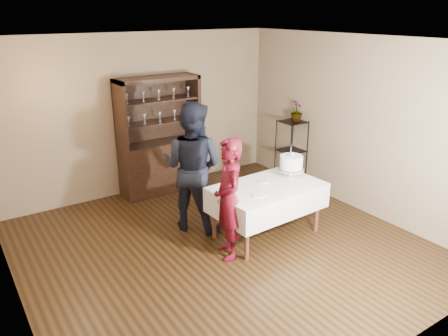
{
  "coord_description": "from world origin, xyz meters",
  "views": [
    {
      "loc": [
        -2.86,
        -4.35,
        3.04
      ],
      "look_at": [
        0.1,
        0.1,
        1.09
      ],
      "focal_mm": 35.0,
      "sensor_mm": 36.0,
      "label": 1
    }
  ],
  "objects_px": {
    "man": "(192,167)",
    "potted_plant": "(297,111)",
    "china_hutch": "(160,154)",
    "plant_etagere": "(291,150)",
    "woman": "(229,199)",
    "cake": "(291,164)",
    "cake_table": "(267,198)"
  },
  "relations": [
    {
      "from": "plant_etagere",
      "to": "woman",
      "type": "bearing_deg",
      "value": -148.64
    },
    {
      "from": "plant_etagere",
      "to": "woman",
      "type": "height_order",
      "value": "woman"
    },
    {
      "from": "man",
      "to": "cake",
      "type": "height_order",
      "value": "man"
    },
    {
      "from": "man",
      "to": "cake",
      "type": "xyz_separation_m",
      "value": [
        1.22,
        -0.71,
        0.02
      ]
    },
    {
      "from": "potted_plant",
      "to": "cake_table",
      "type": "bearing_deg",
      "value": -142.88
    },
    {
      "from": "china_hutch",
      "to": "plant_etagere",
      "type": "distance_m",
      "value": 2.33
    },
    {
      "from": "cake_table",
      "to": "woman",
      "type": "bearing_deg",
      "value": -168.65
    },
    {
      "from": "woman",
      "to": "cake",
      "type": "distance_m",
      "value": 1.27
    },
    {
      "from": "cake_table",
      "to": "man",
      "type": "height_order",
      "value": "man"
    },
    {
      "from": "woman",
      "to": "plant_etagere",
      "type": "bearing_deg",
      "value": 140.39
    },
    {
      "from": "cake_table",
      "to": "man",
      "type": "xyz_separation_m",
      "value": [
        -0.73,
        0.8,
        0.36
      ]
    },
    {
      "from": "china_hutch",
      "to": "plant_etagere",
      "type": "xyz_separation_m",
      "value": [
        2.08,
        -1.05,
        -0.01
      ]
    },
    {
      "from": "plant_etagere",
      "to": "cake",
      "type": "xyz_separation_m",
      "value": [
        -1.08,
        -1.18,
        0.31
      ]
    },
    {
      "from": "cake_table",
      "to": "woman",
      "type": "relative_size",
      "value": 0.98
    },
    {
      "from": "cake_table",
      "to": "man",
      "type": "distance_m",
      "value": 1.14
    },
    {
      "from": "potted_plant",
      "to": "man",
      "type": "bearing_deg",
      "value": -169.79
    },
    {
      "from": "plant_etagere",
      "to": "cake",
      "type": "relative_size",
      "value": 2.39
    },
    {
      "from": "cake",
      "to": "china_hutch",
      "type": "bearing_deg",
      "value": 114.13
    },
    {
      "from": "cake_table",
      "to": "man",
      "type": "bearing_deg",
      "value": 132.41
    },
    {
      "from": "cake_table",
      "to": "cake",
      "type": "distance_m",
      "value": 0.63
    },
    {
      "from": "woman",
      "to": "cake",
      "type": "relative_size",
      "value": 3.17
    },
    {
      "from": "man",
      "to": "potted_plant",
      "type": "height_order",
      "value": "man"
    },
    {
      "from": "plant_etagere",
      "to": "woman",
      "type": "distance_m",
      "value": 2.72
    },
    {
      "from": "man",
      "to": "cake",
      "type": "relative_size",
      "value": 3.74
    },
    {
      "from": "cake",
      "to": "potted_plant",
      "type": "relative_size",
      "value": 1.38
    },
    {
      "from": "woman",
      "to": "china_hutch",
      "type": "bearing_deg",
      "value": -166.45
    },
    {
      "from": "china_hutch",
      "to": "plant_etagere",
      "type": "height_order",
      "value": "china_hutch"
    },
    {
      "from": "china_hutch",
      "to": "cake",
      "type": "xyz_separation_m",
      "value": [
        1.0,
        -2.23,
        0.29
      ]
    },
    {
      "from": "woman",
      "to": "cake",
      "type": "bearing_deg",
      "value": 119.6
    },
    {
      "from": "man",
      "to": "cake_table",
      "type": "bearing_deg",
      "value": -173.64
    },
    {
      "from": "china_hutch",
      "to": "cake",
      "type": "bearing_deg",
      "value": -65.87
    },
    {
      "from": "plant_etagere",
      "to": "cake",
      "type": "height_order",
      "value": "cake"
    }
  ]
}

